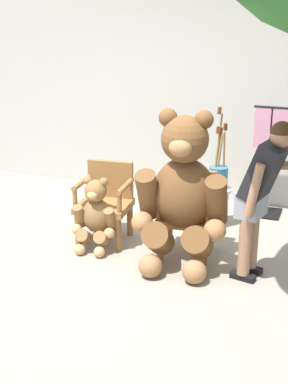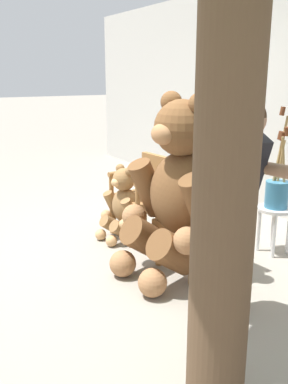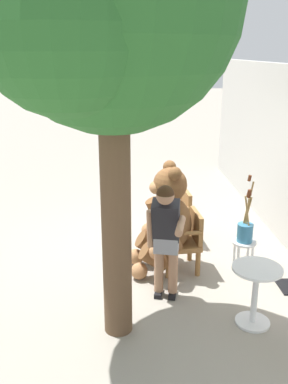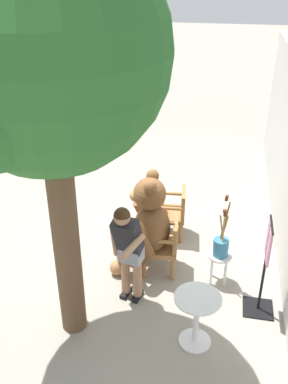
{
  "view_description": "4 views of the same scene",
  "coord_description": "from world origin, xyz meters",
  "px_view_note": "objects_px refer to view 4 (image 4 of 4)",
  "views": [
    {
      "loc": [
        1.9,
        -4.43,
        2.51
      ],
      "look_at": [
        0.1,
        0.26,
        0.74
      ],
      "focal_mm": 50.0,
      "sensor_mm": 36.0,
      "label": 1
    },
    {
      "loc": [
        3.33,
        -1.66,
        1.7
      ],
      "look_at": [
        -0.23,
        0.44,
        0.56
      ],
      "focal_mm": 40.0,
      "sensor_mm": 36.0,
      "label": 2
    },
    {
      "loc": [
        5.96,
        -0.28,
        3.0
      ],
      "look_at": [
        -0.25,
        0.07,
        0.93
      ],
      "focal_mm": 40.0,
      "sensor_mm": 36.0,
      "label": 3
    },
    {
      "loc": [
        5.64,
        1.35,
        4.13
      ],
      "look_at": [
        -0.18,
        0.17,
        0.94
      ],
      "focal_mm": 40.0,
      "sensor_mm": 36.0,
      "label": 4
    }
  ],
  "objects_px": {
    "wooden_chair_right": "(164,243)",
    "round_side_table": "(197,315)",
    "teddy_bear_large": "(146,224)",
    "white_stool": "(219,261)",
    "teddy_bear_small": "(156,213)",
    "wooden_chair_left": "(173,211)",
    "patio_tree": "(36,61)",
    "brush_bucket": "(221,244)",
    "person_visitor": "(128,246)",
    "clothing_display_stand": "(265,266)"
  },
  "relations": [
    {
      "from": "teddy_bear_large",
      "to": "teddy_bear_small",
      "type": "xyz_separation_m",
      "value": [
        -0.95,
        -0.02,
        -0.38
      ]
    },
    {
      "from": "person_visitor",
      "to": "white_stool",
      "type": "xyz_separation_m",
      "value": [
        -0.67,
        1.18,
        -0.57
      ]
    },
    {
      "from": "person_visitor",
      "to": "brush_bucket",
      "type": "distance_m",
      "value": 1.39
    },
    {
      "from": "clothing_display_stand",
      "to": "round_side_table",
      "type": "bearing_deg",
      "value": -46.51
    },
    {
      "from": "person_visitor",
      "to": "wooden_chair_left",
      "type": "bearing_deg",
      "value": 168.61
    },
    {
      "from": "wooden_chair_right",
      "to": "white_stool",
      "type": "height_order",
      "value": "wooden_chair_right"
    },
    {
      "from": "wooden_chair_right",
      "to": "person_visitor",
      "type": "height_order",
      "value": "person_visitor"
    },
    {
      "from": "white_stool",
      "to": "round_side_table",
      "type": "relative_size",
      "value": 0.64
    },
    {
      "from": "patio_tree",
      "to": "clothing_display_stand",
      "type": "relative_size",
      "value": 3.37
    },
    {
      "from": "wooden_chair_right",
      "to": "teddy_bear_small",
      "type": "distance_m",
      "value": 0.98
    },
    {
      "from": "wooden_chair_left",
      "to": "patio_tree",
      "type": "xyz_separation_m",
      "value": [
        2.42,
        -1.0,
        2.88
      ]
    },
    {
      "from": "wooden_chair_right",
      "to": "brush_bucket",
      "type": "height_order",
      "value": "brush_bucket"
    },
    {
      "from": "wooden_chair_right",
      "to": "clothing_display_stand",
      "type": "distance_m",
      "value": 1.54
    },
    {
      "from": "wooden_chair_right",
      "to": "round_side_table",
      "type": "bearing_deg",
      "value": 24.42
    },
    {
      "from": "wooden_chair_left",
      "to": "patio_tree",
      "type": "distance_m",
      "value": 3.89
    },
    {
      "from": "white_stool",
      "to": "person_visitor",
      "type": "bearing_deg",
      "value": -60.39
    },
    {
      "from": "white_stool",
      "to": "brush_bucket",
      "type": "distance_m",
      "value": 0.29
    },
    {
      "from": "wooden_chair_right",
      "to": "person_visitor",
      "type": "distance_m",
      "value": 0.98
    },
    {
      "from": "wooden_chair_left",
      "to": "brush_bucket",
      "type": "xyz_separation_m",
      "value": [
        1.07,
        0.83,
        0.18
      ]
    },
    {
      "from": "teddy_bear_small",
      "to": "wooden_chair_left",
      "type": "bearing_deg",
      "value": 91.84
    },
    {
      "from": "person_visitor",
      "to": "patio_tree",
      "type": "xyz_separation_m",
      "value": [
        0.68,
        -0.65,
        2.42
      ]
    },
    {
      "from": "teddy_bear_large",
      "to": "brush_bucket",
      "type": "xyz_separation_m",
      "value": [
        0.1,
        1.1,
        -0.12
      ]
    },
    {
      "from": "teddy_bear_small",
      "to": "round_side_table",
      "type": "xyz_separation_m",
      "value": [
        2.29,
        0.9,
        0.06
      ]
    },
    {
      "from": "teddy_bear_large",
      "to": "clothing_display_stand",
      "type": "height_order",
      "value": "teddy_bear_large"
    },
    {
      "from": "wooden_chair_left",
      "to": "white_stool",
      "type": "bearing_deg",
      "value": 37.88
    },
    {
      "from": "wooden_chair_right",
      "to": "person_visitor",
      "type": "relative_size",
      "value": 0.55
    },
    {
      "from": "wooden_chair_right",
      "to": "round_side_table",
      "type": "xyz_separation_m",
      "value": [
        1.35,
        0.61,
        -0.01
      ]
    },
    {
      "from": "brush_bucket",
      "to": "patio_tree",
      "type": "distance_m",
      "value": 3.53
    },
    {
      "from": "wooden_chair_left",
      "to": "teddy_bear_small",
      "type": "xyz_separation_m",
      "value": [
        0.01,
        -0.28,
        -0.07
      ]
    },
    {
      "from": "teddy_bear_small",
      "to": "white_stool",
      "type": "height_order",
      "value": "teddy_bear_small"
    },
    {
      "from": "white_stool",
      "to": "patio_tree",
      "type": "xyz_separation_m",
      "value": [
        1.35,
        -1.83,
        2.99
      ]
    },
    {
      "from": "white_stool",
      "to": "patio_tree",
      "type": "distance_m",
      "value": 3.75
    },
    {
      "from": "teddy_bear_large",
      "to": "white_stool",
      "type": "distance_m",
      "value": 1.17
    },
    {
      "from": "wooden_chair_right",
      "to": "teddy_bear_small",
      "type": "bearing_deg",
      "value": -163.15
    },
    {
      "from": "teddy_bear_small",
      "to": "white_stool",
      "type": "distance_m",
      "value": 1.54
    },
    {
      "from": "teddy_bear_large",
      "to": "white_stool",
      "type": "relative_size",
      "value": 3.41
    },
    {
      "from": "wooden_chair_left",
      "to": "white_stool",
      "type": "relative_size",
      "value": 1.87
    },
    {
      "from": "white_stool",
      "to": "brush_bucket",
      "type": "xyz_separation_m",
      "value": [
        -0.0,
        0.0,
        0.29
      ]
    },
    {
      "from": "wooden_chair_right",
      "to": "round_side_table",
      "type": "distance_m",
      "value": 1.48
    },
    {
      "from": "person_visitor",
      "to": "brush_bucket",
      "type": "xyz_separation_m",
      "value": [
        -0.67,
        1.18,
        -0.28
      ]
    },
    {
      "from": "teddy_bear_large",
      "to": "wooden_chair_right",
      "type": "bearing_deg",
      "value": 92.78
    },
    {
      "from": "wooden_chair_right",
      "to": "brush_bucket",
      "type": "relative_size",
      "value": 0.9
    },
    {
      "from": "person_visitor",
      "to": "clothing_display_stand",
      "type": "relative_size",
      "value": 1.14
    },
    {
      "from": "white_stool",
      "to": "teddy_bear_large",
      "type": "bearing_deg",
      "value": -95.49
    },
    {
      "from": "patio_tree",
      "to": "brush_bucket",
      "type": "bearing_deg",
      "value": 126.52
    },
    {
      "from": "person_visitor",
      "to": "teddy_bear_small",
      "type": "bearing_deg",
      "value": 177.83
    },
    {
      "from": "wooden_chair_right",
      "to": "teddy_bear_large",
      "type": "height_order",
      "value": "teddy_bear_large"
    },
    {
      "from": "teddy_bear_large",
      "to": "teddy_bear_small",
      "type": "bearing_deg",
      "value": -178.86
    },
    {
      "from": "person_visitor",
      "to": "patio_tree",
      "type": "bearing_deg",
      "value": -43.47
    },
    {
      "from": "wooden_chair_left",
      "to": "patio_tree",
      "type": "bearing_deg",
      "value": -22.41
    }
  ]
}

